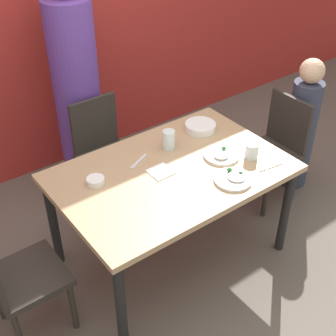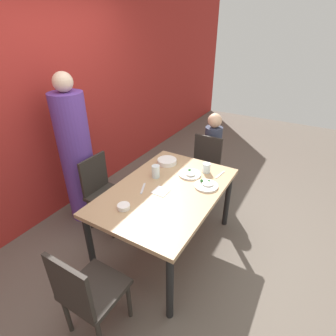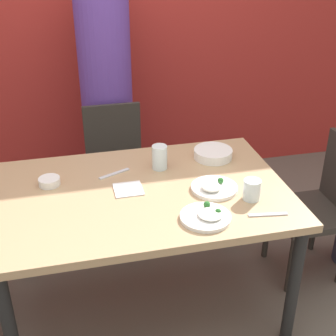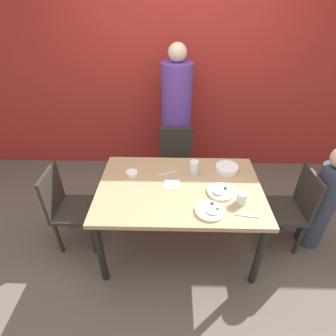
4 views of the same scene
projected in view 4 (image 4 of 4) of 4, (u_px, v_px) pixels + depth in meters
name	position (u px, v px, depth m)	size (l,w,h in m)	color
ground_plane	(178.00, 242.00, 2.72)	(10.00, 10.00, 0.00)	#60564C
wall_back	(179.00, 70.00, 3.24)	(10.00, 0.06, 2.70)	#A82823
dining_table	(179.00, 193.00, 2.35)	(1.44, 0.95, 0.74)	tan
chair_adult_spot	(176.00, 162.00, 3.13)	(0.40, 0.40, 0.85)	#2D2823
chair_child_spot	(290.00, 207.00, 2.49)	(0.40, 0.40, 0.85)	#2D2823
chair_empty_left	(69.00, 206.00, 2.50)	(0.40, 0.40, 0.85)	#2D2823
person_adult	(176.00, 124.00, 3.23)	(0.36, 0.36, 1.72)	#5B3893
person_child	(323.00, 202.00, 2.45)	(0.23, 0.23, 1.11)	#33384C
bowl_curry	(227.00, 168.00, 2.49)	(0.22, 0.22, 0.05)	white
plate_rice_adult	(220.00, 192.00, 2.22)	(0.23, 0.23, 0.05)	white
plate_rice_child	(210.00, 211.00, 2.04)	(0.23, 0.23, 0.05)	white
bowl_rice_small	(132.00, 173.00, 2.43)	(0.11, 0.11, 0.04)	white
glass_water_tall	(194.00, 167.00, 2.43)	(0.08, 0.08, 0.13)	silver
glass_water_short	(242.00, 198.00, 2.10)	(0.08, 0.08, 0.10)	silver
napkin_folded	(172.00, 185.00, 2.32)	(0.14, 0.14, 0.01)	white
fork_steel	(247.00, 216.00, 2.01)	(0.18, 0.05, 0.01)	silver
spoon_steel	(168.00, 173.00, 2.47)	(0.17, 0.09, 0.01)	silver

